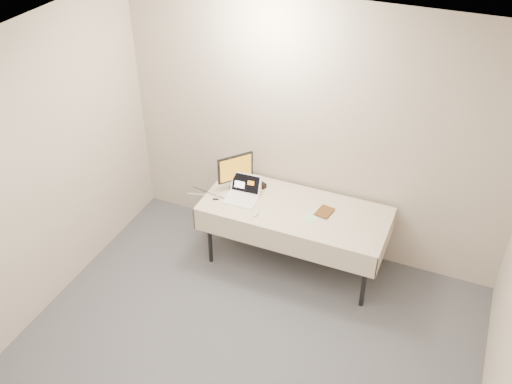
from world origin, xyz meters
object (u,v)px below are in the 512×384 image
at_px(monitor, 235,169).
at_px(book, 318,202).
at_px(table, 295,213).
at_px(laptop, 243,193).

xyz_separation_m(monitor, book, (0.91, -0.03, -0.14)).
height_order(table, laptop, laptop).
xyz_separation_m(table, monitor, (-0.69, 0.09, 0.29)).
xyz_separation_m(laptop, monitor, (-0.13, 0.12, 0.18)).
relative_size(table, monitor, 4.69).
height_order(monitor, book, monitor).
bearing_deg(laptop, monitor, 135.49).
bearing_deg(book, table, -154.51).
distance_m(table, book, 0.27).
relative_size(laptop, monitor, 0.85).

